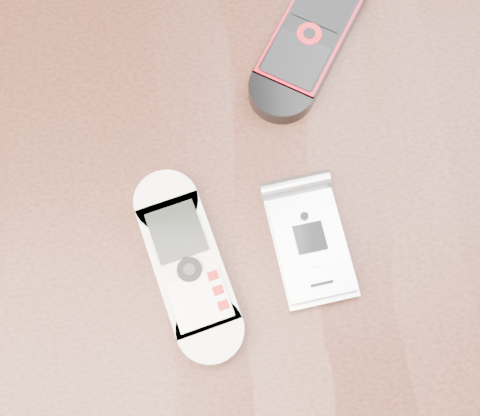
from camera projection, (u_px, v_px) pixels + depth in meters
The scene contains 5 objects.
ground at pixel (237, 331), 1.20m from camera, with size 4.00×4.00×0.00m, color #472B19.
table at pixel (234, 247), 0.59m from camera, with size 1.20×0.80×0.75m.
nokia_white at pixel (188, 265), 0.47m from camera, with size 0.05×0.14×0.02m, color white.
nokia_black_red at pixel (314, 29), 0.52m from camera, with size 0.05×0.17×0.02m, color black.
motorola_razr at pixel (310, 244), 0.47m from camera, with size 0.05×0.10×0.02m, color silver.
Camera 1 is at (-0.01, -0.14, 1.22)m, focal length 50.00 mm.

